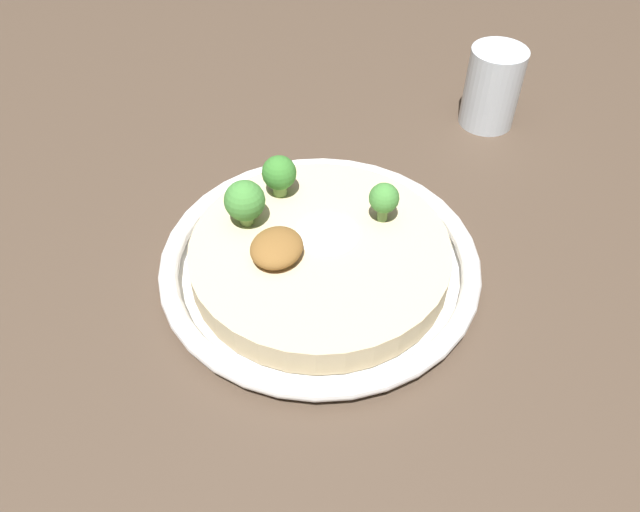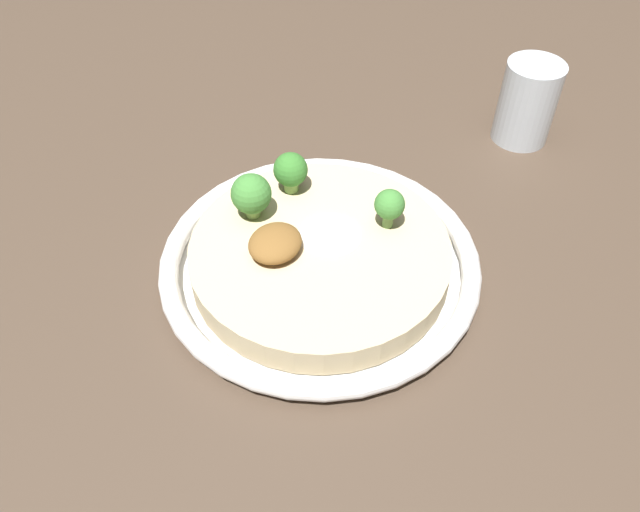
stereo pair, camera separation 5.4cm
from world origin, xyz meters
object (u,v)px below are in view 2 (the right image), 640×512
Objects in this scene: broccoli_back at (252,193)px; broccoli_front_right at (389,205)px; drinking_glass at (527,102)px; broccoli_back_right at (291,171)px; risotto_bowl at (320,259)px.

broccoli_front_right is (0.05, -0.11, -0.00)m from broccoli_back.
broccoli_back is 0.49× the size of drinking_glass.
drinking_glass is (0.24, -0.04, -0.01)m from broccoli_front_right.
broccoli_front_right is (0.01, -0.10, 0.00)m from broccoli_back_right.
drinking_glass is (0.29, -0.08, 0.03)m from risotto_bowl.
broccoli_front_right is 0.43× the size of drinking_glass.
broccoli_back is at bearing 168.07° from broccoli_back_right.
broccoli_front_right is at bearing -35.37° from risotto_bowl.
broccoli_back reaches higher than risotto_bowl.
broccoli_back is 0.05m from broccoli_back_right.
drinking_glass reaches higher than risotto_bowl.
drinking_glass reaches higher than broccoli_back.
broccoli_back_right is at bearing 93.22° from broccoli_front_right.
risotto_bowl is at bearing 144.63° from broccoli_front_right.
drinking_glass is at bearing -27.30° from broccoli_back.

